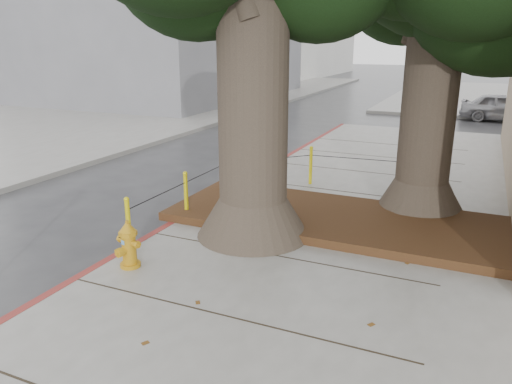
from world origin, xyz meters
TOP-DOWN VIEW (x-y plane):
  - ground at (0.00, 0.00)m, footprint 140.00×140.00m
  - sidewalk_opposite at (-14.00, 10.00)m, footprint 14.00×60.00m
  - curb_red at (-2.00, 2.50)m, footprint 0.14×26.00m
  - planter_bed at (0.90, 3.90)m, footprint 6.40×2.60m
  - bollard_ring at (-0.87, 4.38)m, footprint 3.79×5.39m
  - fire_hydrant at (-1.50, 0.68)m, footprint 0.41×0.39m
  - car_silver at (4.16, 19.99)m, footprint 3.72×1.59m
  - car_dark at (-11.13, 17.97)m, footprint 2.24×4.45m

SIDE VIEW (x-z plane):
  - ground at x=0.00m, z-range 0.00..0.00m
  - sidewalk_opposite at x=-14.00m, z-range 0.00..0.15m
  - curb_red at x=-2.00m, z-range -0.01..0.15m
  - planter_bed at x=0.90m, z-range 0.15..0.31m
  - fire_hydrant at x=-1.50m, z-range 0.14..0.91m
  - car_dark at x=-11.13m, z-range 0.00..1.24m
  - car_silver at x=4.16m, z-range 0.00..1.25m
  - bollard_ring at x=-0.87m, z-range 0.19..1.14m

